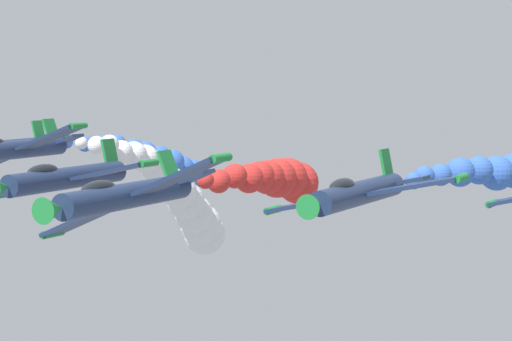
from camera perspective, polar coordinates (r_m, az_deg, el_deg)
The scene contains 8 objects.
airplane_lead at distance 46.48m, azimuth -6.82°, elevation -1.30°, with size 8.92×10.35×4.11m.
smoke_trail_lead at distance 61.48m, azimuth 1.13°, elevation -0.45°, with size 3.00×14.95×3.15m.
airplane_left_inner at distance 49.42m, azimuth 5.27°, elevation -1.17°, with size 9.43×10.35×2.99m.
airplane_right_inner at distance 55.46m, azimuth -9.84°, elevation -0.38°, with size 9.41×10.35×3.04m.
airplane_right_outer at distance 66.29m, azimuth -12.51°, elevation 1.06°, with size 9.09×10.35×3.65m.
smoke_trail_right_outer at distance 87.39m, azimuth -3.74°, elevation -1.75°, with size 5.72×24.31×11.18m.
airplane_high_slot at distance 77.82m, azimuth -12.95°, elevation 1.16°, with size 9.36×10.35×3.16m.
smoke_trail_high_slot at distance 97.54m, azimuth -4.64°, elevation 0.39°, with size 3.49×23.03×6.14m.
Camera 1 is at (-25.18, 50.38, 92.76)m, focal length 77.48 mm.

